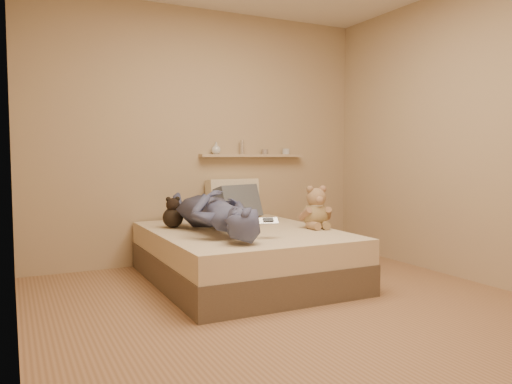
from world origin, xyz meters
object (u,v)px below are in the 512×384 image
game_console (268,221)px  wall_shelf (253,156)px  bed (242,255)px  person (214,211)px  dark_plush (173,214)px  pillow_cream (233,199)px  teddy_bear (316,210)px  pillow_grey (239,202)px

game_console → wall_shelf: 1.62m
bed → person: person is taller
game_console → dark_plush: 1.02m
person → wall_shelf: (0.82, 0.94, 0.47)m
bed → pillow_cream: bearing=71.4°
person → bed: bearing=-170.4°
pillow_cream → teddy_bear: bearing=-71.0°
person → pillow_cream: bearing=-119.5°
bed → wall_shelf: wall_shelf is taller
dark_plush → pillow_grey: pillow_grey is taller
game_console → pillow_cream: 1.38m
pillow_grey → person: (-0.55, -0.72, 0.01)m
teddy_bear → dark_plush: size_ratio=1.37×
game_console → teddy_bear: bearing=25.6°
pillow_grey → wall_shelf: wall_shelf is taller
game_console → pillow_cream: bearing=77.8°
dark_plush → wall_shelf: wall_shelf is taller
pillow_grey → game_console: bearing=-103.6°
game_console → pillow_grey: pillow_grey is taller
bed → game_console: game_console is taller
game_console → person: (-0.26, 0.49, 0.04)m
bed → wall_shelf: bearing=58.8°
pillow_cream → dark_plush: bearing=-150.0°
teddy_bear → game_console: bearing=-154.4°
wall_shelf → pillow_grey: bearing=-140.9°
game_console → wall_shelf: (0.56, 1.43, 0.51)m
pillow_grey → wall_shelf: 0.59m
teddy_bear → pillow_grey: bearing=111.6°
pillow_cream → person: (-0.55, -0.86, -0.02)m
pillow_cream → wall_shelf: (0.27, 0.08, 0.45)m
bed → game_console: (-0.01, -0.52, 0.36)m
game_console → person: person is taller
teddy_bear → person: bearing=169.0°
bed → pillow_cream: pillow_cream is taller
teddy_bear → pillow_grey: teddy_bear is taller
bed → wall_shelf: (0.55, 0.91, 0.88)m
bed → dark_plush: (-0.51, 0.38, 0.35)m
bed → pillow_cream: size_ratio=3.45×
pillow_cream → person: bearing=-122.7°
bed → teddy_bear: (0.64, -0.21, 0.38)m
dark_plush → person: (0.24, -0.41, 0.06)m
teddy_bear → pillow_cream: size_ratio=0.70×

